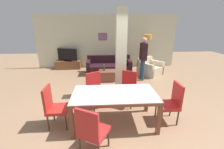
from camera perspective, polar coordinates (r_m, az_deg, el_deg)
The scene contains 17 objects.
ground_plane at distance 3.76m, azimuth 0.87°, elevation -17.80°, with size 18.00×18.00×0.00m, color #9D7959.
back_wall at distance 7.97m, azimuth -1.95°, elevation 12.45°, with size 7.20×0.09×2.70m.
divider_pillar at distance 4.65m, azimuth 3.42°, elevation 7.75°, with size 0.31×0.31×2.70m.
dining_table at distance 3.42m, azimuth 0.92°, elevation -9.27°, with size 1.88×0.99×0.78m.
dining_chair_near_left at distance 2.76m, azimuth -7.78°, elevation -20.11°, with size 0.62×0.62×0.96m.
dining_chair_far_left at distance 4.22m, azimuth -6.31°, elevation -5.38°, with size 0.62×0.62×0.96m.
dining_chair_far_right at distance 4.33m, azimuth 6.06°, elevation -4.72°, with size 0.62×0.62×0.96m.
dining_chair_head_left at distance 3.64m, azimuth -21.19°, elevation -10.90°, with size 0.46×0.46×0.96m.
dining_chair_head_right at distance 3.81m, azimuth 21.64°, elevation -9.53°, with size 0.46×0.46×0.96m.
sofa at distance 7.10m, azimuth -1.17°, elevation 2.83°, with size 2.05×0.88×0.80m.
armchair at distance 7.11m, azimuth 14.14°, elevation 2.19°, with size 1.25×1.24×0.76m.
coffee_table at distance 6.15m, azimuth -1.29°, elevation -0.37°, with size 0.77×0.52×0.42m.
bottle at distance 6.11m, azimuth -3.04°, elevation 2.40°, with size 0.08×0.08×0.24m.
tv_stand at distance 8.10m, azimuth -16.29°, elevation 3.58°, with size 1.26×0.40×0.42m.
tv_screen at distance 7.98m, azimuth -16.64°, elevation 7.15°, with size 1.02×0.36×0.63m.
floor_lamp at distance 7.75m, azimuth 13.40°, elevation 12.64°, with size 0.38×0.38×1.72m.
standing_person at distance 6.18m, azimuth 11.78°, elevation 6.98°, with size 0.23×0.39×1.74m.
Camera 1 is at (-0.25, -3.00, 2.25)m, focal length 24.00 mm.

